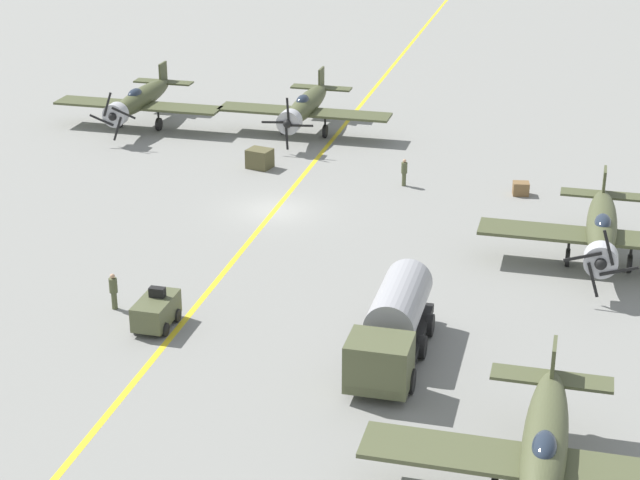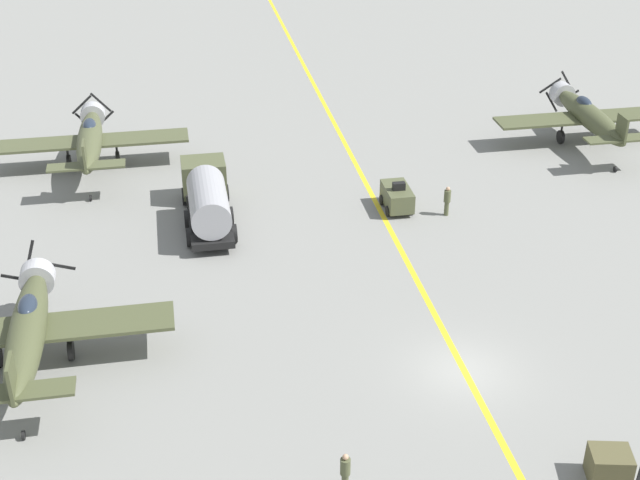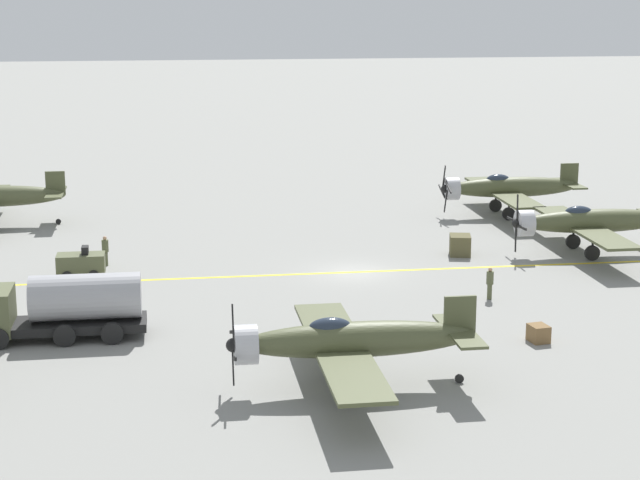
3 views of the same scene
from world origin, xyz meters
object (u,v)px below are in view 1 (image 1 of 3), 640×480
(airplane_near_center, at_px, (305,106))
(airplane_near_right, at_px, (140,100))
(ground_crew_walking, at_px, (404,171))
(airplane_mid_left, at_px, (602,229))
(ground_crew_inspecting, at_px, (113,290))
(fuel_tanker, at_px, (393,327))
(supply_crate_mid_lane, at_px, (260,158))
(airplane_far_left, at_px, (544,451))
(tow_tractor, at_px, (156,311))
(supply_crate_by_tanker, at_px, (521,189))

(airplane_near_center, height_order, airplane_near_right, airplane_near_center)
(airplane_near_right, relative_size, ground_crew_walking, 7.11)
(airplane_mid_left, distance_m, ground_crew_inspecting, 23.91)
(airplane_near_center, relative_size, fuel_tanker, 1.50)
(airplane_near_center, relative_size, supply_crate_mid_lane, 8.18)
(airplane_far_left, distance_m, tow_tractor, 19.42)
(airplane_near_center, bearing_deg, airplane_far_left, 99.15)
(fuel_tanker, relative_size, tow_tractor, 3.08)
(airplane_mid_left, bearing_deg, supply_crate_by_tanker, -62.56)
(airplane_near_center, xyz_separation_m, ground_crew_walking, (-8.51, 8.78, -1.09))
(airplane_near_center, distance_m, supply_crate_mid_lane, 7.86)
(tow_tractor, xyz_separation_m, ground_crew_walking, (-7.36, -21.05, 0.13))
(fuel_tanker, bearing_deg, ground_crew_walking, -81.16)
(fuel_tanker, xyz_separation_m, ground_crew_inspecting, (13.26, -1.57, -0.55))
(airplane_mid_left, xyz_separation_m, supply_crate_mid_lane, (21.00, -10.49, -1.40))
(ground_crew_walking, bearing_deg, supply_crate_mid_lane, -6.61)
(airplane_mid_left, relative_size, tow_tractor, 4.62)
(airplane_far_left, height_order, supply_crate_by_tanker, airplane_far_left)
(airplane_far_left, relative_size, airplane_near_right, 1.00)
(ground_crew_walking, relative_size, ground_crew_inspecting, 0.96)
(airplane_mid_left, distance_m, fuel_tanker, 14.57)
(tow_tractor, bearing_deg, supply_crate_by_tanker, -124.10)
(airplane_near_right, xyz_separation_m, fuel_tanker, (-23.61, 28.96, -0.50))
(ground_crew_inspecting, relative_size, supply_crate_by_tanker, 1.88)
(airplane_mid_left, xyz_separation_m, tow_tractor, (18.91, 11.65, -1.22))
(airplane_mid_left, height_order, fuel_tanker, airplane_mid_left)
(supply_crate_by_tanker, bearing_deg, airplane_mid_left, 115.64)
(airplane_near_right, bearing_deg, airplane_mid_left, 138.46)
(airplane_near_right, height_order, fuel_tanker, airplane_near_right)
(airplane_far_left, bearing_deg, tow_tractor, -14.69)
(fuel_tanker, bearing_deg, tow_tractor, -1.97)
(airplane_far_left, height_order, ground_crew_inspecting, airplane_far_left)
(airplane_mid_left, relative_size, ground_crew_inspecting, 6.83)
(airplane_near_center, relative_size, ground_crew_inspecting, 6.83)
(airplane_mid_left, xyz_separation_m, fuel_tanker, (8.22, 12.02, -0.50))
(ground_crew_walking, bearing_deg, airplane_mid_left, 140.86)
(supply_crate_mid_lane, bearing_deg, ground_crew_walking, 173.39)
(airplane_mid_left, distance_m, airplane_near_center, 27.07)
(airplane_near_center, height_order, tow_tractor, airplane_near_center)
(airplane_mid_left, relative_size, airplane_near_center, 1.00)
(airplane_near_right, height_order, supply_crate_by_tanker, airplane_near_right)
(airplane_mid_left, height_order, ground_crew_inspecting, airplane_mid_left)
(ground_crew_walking, bearing_deg, supply_crate_by_tanker, -178.98)
(fuel_tanker, distance_m, supply_crate_mid_lane, 25.90)
(airplane_mid_left, bearing_deg, airplane_far_left, 87.24)
(supply_crate_by_tanker, distance_m, supply_crate_mid_lane, 16.46)
(fuel_tanker, distance_m, ground_crew_walking, 21.68)
(airplane_near_center, height_order, ground_crew_walking, airplane_near_center)
(airplane_near_center, relative_size, supply_crate_by_tanker, 12.84)
(airplane_near_center, distance_m, tow_tractor, 29.87)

